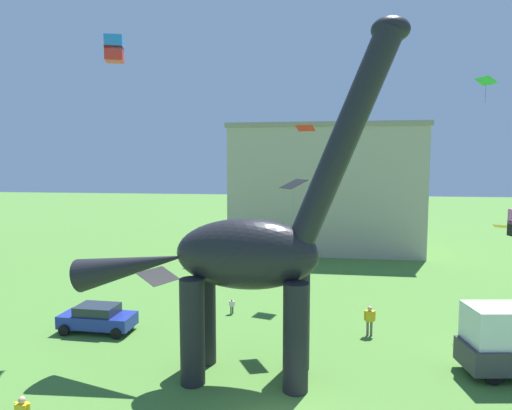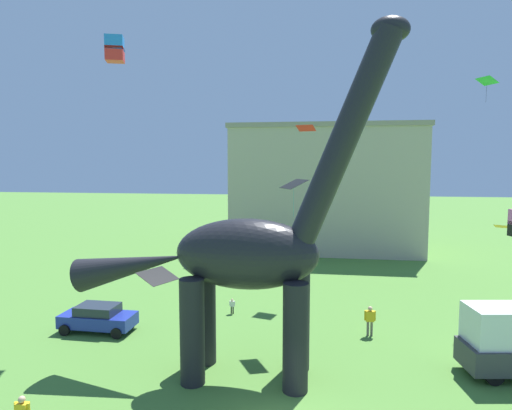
% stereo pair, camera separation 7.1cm
% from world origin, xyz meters
% --- Properties ---
extents(dinosaur_sculpture, '(14.92, 3.16, 15.60)m').
position_xyz_m(dinosaur_sculpture, '(-2.05, 4.52, 5.64)').
color(dinosaur_sculpture, black).
rests_on(dinosaur_sculpture, ground_plane).
extents(parked_sedan_left, '(4.24, 2.01, 1.55)m').
position_xyz_m(parked_sedan_left, '(-11.36, 8.53, 0.81)').
color(parked_sedan_left, navy).
rests_on(parked_sedan_left, ground_plane).
extents(person_far_spectator, '(0.37, 0.16, 0.99)m').
position_xyz_m(person_far_spectator, '(-4.30, 12.55, 0.60)').
color(person_far_spectator, black).
rests_on(person_far_spectator, ground_plane).
extents(person_strolling_adult, '(0.63, 0.28, 1.69)m').
position_xyz_m(person_strolling_adult, '(4.07, 10.12, 1.02)').
color(person_strolling_adult, '#6B6056').
rests_on(person_strolling_adult, ground_plane).
extents(kite_drifting, '(1.71, 1.89, 2.04)m').
position_xyz_m(kite_drifting, '(-0.22, 9.57, 8.52)').
color(kite_drifting, black).
extents(kite_far_left, '(1.26, 1.26, 1.43)m').
position_xyz_m(kite_far_left, '(-10.68, 10.23, 16.24)').
color(kite_far_left, '#287AE5').
extents(kite_near_low, '(1.35, 1.53, 0.36)m').
position_xyz_m(kite_near_low, '(-4.41, 0.07, 5.69)').
color(kite_near_low, black).
extents(kite_high_left, '(1.27, 1.45, 1.60)m').
position_xyz_m(kite_high_left, '(11.76, 16.39, 14.96)').
color(kite_high_left, green).
extents(kite_far_right, '(1.48, 1.37, 0.30)m').
position_xyz_m(kite_far_right, '(14.18, 18.75, 5.16)').
color(kite_far_right, orange).
extents(kite_mid_center, '(1.50, 1.23, 0.40)m').
position_xyz_m(kite_mid_center, '(0.10, 18.31, 12.23)').
color(kite_mid_center, red).
extents(background_building_block, '(20.59, 12.56, 13.83)m').
position_xyz_m(background_building_block, '(1.72, 36.58, 6.93)').
color(background_building_block, '#B7A893').
rests_on(background_building_block, ground_plane).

